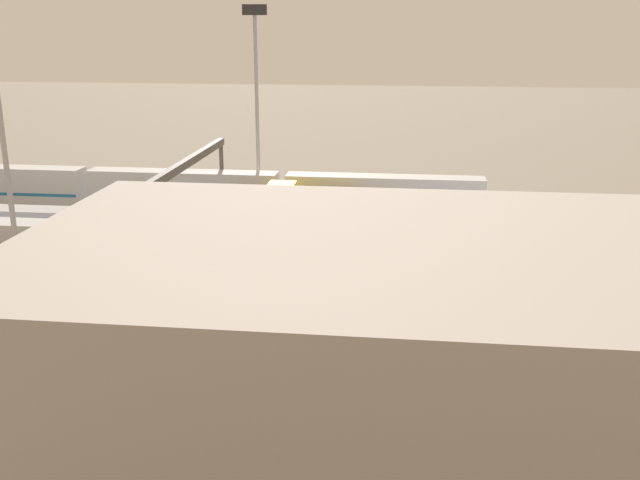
# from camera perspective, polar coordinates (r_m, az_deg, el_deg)

# --- Properties ---
(ground_plane) EXTENTS (400.00, 400.00, 0.00)m
(ground_plane) POSITION_cam_1_polar(r_m,az_deg,el_deg) (74.63, -1.88, -0.58)
(ground_plane) COLOR #756B5B
(track_bed_0) EXTENTS (140.00, 2.80, 0.12)m
(track_bed_0) POSITION_cam_1_polar(r_m,az_deg,el_deg) (86.50, -0.62, 1.90)
(track_bed_0) COLOR #4C443D
(track_bed_0) RESTS_ON ground_plane
(track_bed_1) EXTENTS (140.00, 2.80, 0.12)m
(track_bed_1) POSITION_cam_1_polar(r_m,az_deg,el_deg) (81.72, -1.08, 1.01)
(track_bed_1) COLOR #4C443D
(track_bed_1) RESTS_ON ground_plane
(track_bed_2) EXTENTS (140.00, 2.80, 0.12)m
(track_bed_2) POSITION_cam_1_polar(r_m,az_deg,el_deg) (76.97, -1.60, 0.01)
(track_bed_2) COLOR #3D3833
(track_bed_2) RESTS_ON ground_plane
(track_bed_3) EXTENTS (140.00, 2.80, 0.12)m
(track_bed_3) POSITION_cam_1_polar(r_m,az_deg,el_deg) (72.26, -2.19, -1.12)
(track_bed_3) COLOR #3D3833
(track_bed_3) RESTS_ON ground_plane
(track_bed_4) EXTENTS (140.00, 2.80, 0.12)m
(track_bed_4) POSITION_cam_1_polar(r_m,az_deg,el_deg) (67.58, -2.86, -2.41)
(track_bed_4) COLOR #4C443D
(track_bed_4) RESTS_ON ground_plane
(track_bed_5) EXTENTS (140.00, 2.80, 0.12)m
(track_bed_5) POSITION_cam_1_polar(r_m,az_deg,el_deg) (62.96, -3.63, -3.89)
(track_bed_5) COLOR #4C443D
(track_bed_5) RESTS_ON ground_plane
(train_on_track_4) EXTENTS (90.60, 3.06, 4.40)m
(train_on_track_4) POSITION_cam_1_polar(r_m,az_deg,el_deg) (66.66, -1.25, -0.84)
(train_on_track_4) COLOR black
(train_on_track_4) RESTS_ON ground_plane
(train_on_track_3) EXTENTS (95.60, 3.06, 3.80)m
(train_on_track_3) POSITION_cam_1_polar(r_m,az_deg,el_deg) (70.87, 8.60, -0.03)
(train_on_track_3) COLOR #A8AAB2
(train_on_track_3) RESTS_ON ground_plane
(train_on_track_1) EXTENTS (10.00, 3.00, 5.00)m
(train_on_track_1) POSITION_cam_1_polar(r_m,az_deg,el_deg) (81.18, -1.08, 2.44)
(train_on_track_1) COLOR gold
(train_on_track_1) RESTS_ON ground_plane
(train_on_track_2) EXTENTS (47.20, 3.06, 5.00)m
(train_on_track_2) POSITION_cam_1_polar(r_m,az_deg,el_deg) (77.84, 20.91, 1.04)
(train_on_track_2) COLOR #B7BABF
(train_on_track_2) RESTS_ON ground_plane
(train_on_track_0) EXTENTS (71.40, 3.06, 5.00)m
(train_on_track_0) POSITION_cam_1_polar(r_m,az_deg,el_deg) (89.28, -10.67, 3.75)
(train_on_track_0) COLOR silver
(train_on_track_0) RESTS_ON ground_plane
(light_mast_0) EXTENTS (2.80, 0.70, 24.18)m
(light_mast_0) POSITION_cam_1_polar(r_m,az_deg,el_deg) (88.24, -5.03, 12.43)
(light_mast_0) COLOR #9EA0A5
(light_mast_0) RESTS_ON ground_plane
(signal_gantry) EXTENTS (0.70, 30.00, 8.80)m
(signal_gantry) POSITION_cam_1_polar(r_m,az_deg,el_deg) (75.32, -10.57, 5.24)
(signal_gantry) COLOR #4C4742
(signal_gantry) RESTS_ON ground_plane
(maintenance_shed) EXTENTS (46.32, 20.72, 13.10)m
(maintenance_shed) POSITION_cam_1_polar(r_m,az_deg,el_deg) (34.78, 16.29, -10.76)
(maintenance_shed) COLOR #9E9389
(maintenance_shed) RESTS_ON ground_plane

